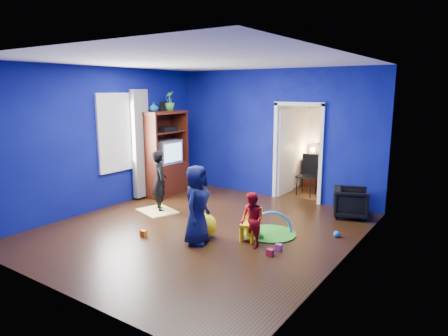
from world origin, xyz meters
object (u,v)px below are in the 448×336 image
Objects in this scene: armchair at (351,203)px; kid_chair at (250,226)px; toddler_red at (252,220)px; folding_chair at (307,176)px; vase at (154,107)px; crt_tv at (166,152)px; child_black at (160,181)px; play_mat at (270,234)px; child_navy at (197,205)px; tv_armoire at (164,153)px; hopper_ball at (204,226)px; study_desk at (322,172)px.

armchair reaches higher than kid_chair.
toddler_red is 0.95× the size of folding_chair.
folding_chair is (-0.54, 3.47, 0.02)m from toddler_red.
crt_tv is (0.04, 0.30, -1.04)m from vase.
vase is at bearing -142.94° from folding_chair.
vase is 3.86m from folding_chair.
child_black is 2.57m from play_mat.
child_navy is 0.95m from kid_chair.
kid_chair is 0.52m from play_mat.
tv_armoire is 2.80× the size of crt_tv.
child_black is at bearing 97.63° from armchair.
child_black is 0.97× the size of child_navy.
armchair is at bearing 55.90° from hopper_ball.
study_desk is (1.96, 3.84, -0.25)m from child_black.
study_desk is 0.96× the size of folding_chair.
child_black is at bearing -53.11° from crt_tv.
study_desk is (-1.38, 2.06, 0.09)m from armchair.
vase is (-2.54, 1.72, 1.42)m from child_navy.
child_black is 1.41× the size of study_desk.
child_navy reaches higher than child_black.
toddler_red reaches higher than armchair.
toddler_red is at bearing -160.09° from child_black.
armchair is at bearing 97.33° from toddler_red.
armchair reaches higher than play_mat.
toddler_red is (0.80, 0.37, -0.20)m from child_navy.
armchair is at bearing -38.65° from folding_chair.
kid_chair reaches higher than play_mat.
tv_armoire is at bearing 163.17° from play_mat.
child_black is 2.42m from kid_chair.
play_mat is (3.33, -1.01, -0.97)m from tv_armoire.
vase is at bearing -175.24° from toddler_red.
play_mat is 3.84m from study_desk.
child_navy is 4.81m from study_desk.
hopper_ball is (-0.85, -0.12, -0.22)m from toddler_red.
kid_chair is (3.15, -1.45, -0.77)m from crt_tv.
child_black is 1.35× the size of folding_chair.
crt_tv is at bearing 140.71° from kid_chair.
study_desk reaches higher than hopper_ball.
folding_chair is at bearing -90.00° from study_desk.
vase is (-0.84, 0.76, 1.44)m from child_black.
folding_chair is at bearing 82.25° from kid_chair.
crt_tv reaches higher than play_mat.
child_black reaches higher than kid_chair.
folding_chair is (0.26, 3.84, -0.18)m from child_navy.
crt_tv is at bearing -146.67° from folding_chair.
vase is at bearing 145.60° from kid_chair.
hopper_ball is (2.45, -1.77, -0.81)m from crt_tv.
child_black is 0.64× the size of tv_armoire.
vase is 0.29× the size of crt_tv.
hopper_ball is at bearing -145.16° from toddler_red.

